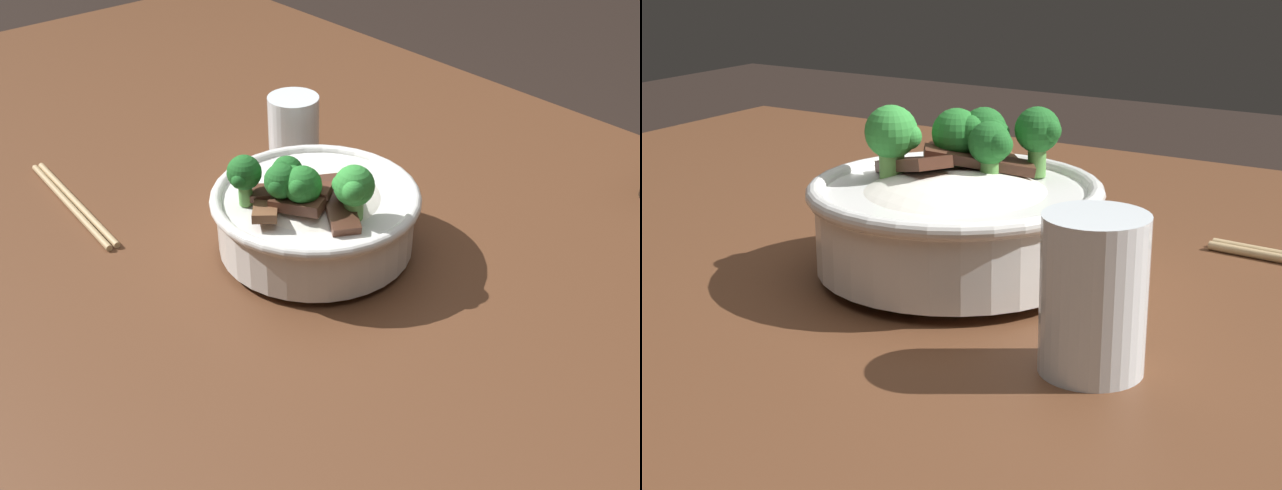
{
  "view_description": "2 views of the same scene",
  "coord_description": "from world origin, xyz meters",
  "views": [
    {
      "loc": [
        -0.63,
        0.44,
        1.24
      ],
      "look_at": [
        -0.2,
        0.07,
        0.84
      ],
      "focal_mm": 42.0,
      "sensor_mm": 36.0,
      "label": 1
    },
    {
      "loc": [
        0.21,
        -0.55,
        1.04
      ],
      "look_at": [
        -0.12,
        -0.0,
        0.83
      ],
      "focal_mm": 57.23,
      "sensor_mm": 36.0,
      "label": 2
    }
  ],
  "objects": [
    {
      "name": "dining_table",
      "position": [
        0.0,
        0.0,
        0.71
      ],
      "size": [
        1.45,
        0.93,
        0.8
      ],
      "color": "#56331E",
      "rests_on": "ground"
    },
    {
      "name": "rice_bowl",
      "position": [
        -0.15,
        0.03,
        0.84
      ],
      "size": [
        0.21,
        0.21,
        0.12
      ],
      "color": "white",
      "rests_on": "dining_table"
    },
    {
      "name": "drinking_glass",
      "position": [
        0.0,
        -0.07,
        0.84
      ],
      "size": [
        0.06,
        0.06,
        0.09
      ],
      "color": "white",
      "rests_on": "dining_table"
    },
    {
      "name": "chopsticks_pair",
      "position": [
        0.09,
        0.18,
        0.8
      ],
      "size": [
        0.22,
        0.03,
        0.01
      ],
      "color": "tan",
      "rests_on": "dining_table"
    }
  ]
}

